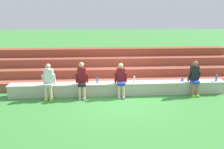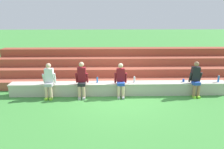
{
  "view_description": "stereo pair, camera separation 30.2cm",
  "coord_description": "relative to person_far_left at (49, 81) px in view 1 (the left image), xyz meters",
  "views": [
    {
      "loc": [
        -0.81,
        -7.92,
        3.19
      ],
      "look_at": [
        -0.29,
        0.23,
        0.86
      ],
      "focal_mm": 33.73,
      "sensor_mm": 36.0,
      "label": 1
    },
    {
      "loc": [
        -0.51,
        -7.94,
        3.19
      ],
      "look_at": [
        -0.29,
        0.23,
        0.86
      ],
      "focal_mm": 33.73,
      "sensor_mm": 36.0,
      "label": 2
    }
  ],
  "objects": [
    {
      "name": "person_left_of_center",
      "position": [
        1.28,
        0.0,
        0.02
      ],
      "size": [
        0.5,
        0.53,
        1.42
      ],
      "color": "#DBAD89",
      "rests_on": "ground"
    },
    {
      "name": "water_bottle_mid_left",
      "position": [
        6.86,
        0.22,
        -0.08
      ],
      "size": [
        0.07,
        0.07,
        0.28
      ],
      "color": "blue",
      "rests_on": "stone_seating_wall"
    },
    {
      "name": "water_bottle_near_left",
      "position": [
        3.39,
        0.23,
        -0.09
      ],
      "size": [
        0.07,
        0.07,
        0.27
      ],
      "color": "silver",
      "rests_on": "stone_seating_wall"
    },
    {
      "name": "ground_plane",
      "position": [
        2.77,
        0.01,
        -0.73
      ],
      "size": [
        80.0,
        80.0,
        0.0
      ],
      "primitive_type": "plane",
      "color": "#428E3D"
    },
    {
      "name": "plastic_cup_middle",
      "position": [
        5.43,
        0.27,
        -0.15
      ],
      "size": [
        0.09,
        0.09,
        0.12
      ],
      "primitive_type": "cylinder",
      "color": "blue",
      "rests_on": "stone_seating_wall"
    },
    {
      "name": "stone_seating_wall",
      "position": [
        2.77,
        0.25,
        -0.45
      ],
      "size": [
        8.86,
        0.5,
        0.51
      ],
      "color": "#B7AF9E",
      "rests_on": "ground"
    },
    {
      "name": "water_bottle_near_right",
      "position": [
        1.88,
        0.26,
        -0.09
      ],
      "size": [
        0.07,
        0.07,
        0.27
      ],
      "color": "blue",
      "rests_on": "stone_seating_wall"
    },
    {
      "name": "person_center",
      "position": [
        2.82,
        0.02,
        -0.01
      ],
      "size": [
        0.5,
        0.54,
        1.35
      ],
      "color": "beige",
      "rests_on": "ground"
    },
    {
      "name": "person_far_left",
      "position": [
        0.0,
        0.0,
        0.0
      ],
      "size": [
        0.51,
        0.53,
        1.38
      ],
      "color": "beige",
      "rests_on": "ground"
    },
    {
      "name": "brick_bleachers",
      "position": [
        2.77,
        2.36,
        -0.16
      ],
      "size": [
        11.73,
        2.52,
        1.51
      ],
      "color": "#AA533F",
      "rests_on": "ground"
    },
    {
      "name": "person_right_of_center",
      "position": [
        5.82,
        0.01,
        0.02
      ],
      "size": [
        0.49,
        0.5,
        1.41
      ],
      "color": "#996B4C",
      "rests_on": "ground"
    }
  ]
}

